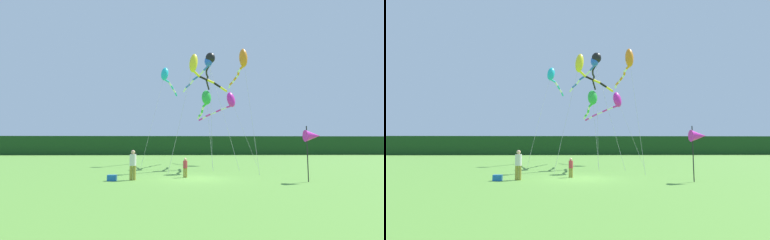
# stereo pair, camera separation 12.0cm
# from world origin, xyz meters

# --- Properties ---
(ground_plane) EXTENTS (120.00, 120.00, 0.00)m
(ground_plane) POSITION_xyz_m (0.00, 0.00, 0.00)
(ground_plane) COLOR #5B9338
(distant_treeline) EXTENTS (108.00, 2.38, 4.27)m
(distant_treeline) POSITION_xyz_m (0.00, 45.00, 2.13)
(distant_treeline) COLOR #193D19
(distant_treeline) RESTS_ON ground
(person_adult) EXTENTS (0.41, 0.41, 1.84)m
(person_adult) POSITION_xyz_m (-3.89, -0.70, 1.03)
(person_adult) COLOR olive
(person_adult) RESTS_ON ground
(person_child) EXTENTS (0.29, 0.29, 1.30)m
(person_child) POSITION_xyz_m (-0.64, 0.57, 0.72)
(person_child) COLOR olive
(person_child) RESTS_ON ground
(cooler_box) EXTENTS (0.54, 0.32, 0.36)m
(cooler_box) POSITION_xyz_m (-5.06, -1.04, 0.18)
(cooler_box) COLOR #1959B2
(cooler_box) RESTS_ON ground
(banner_flag_pole) EXTENTS (0.90, 0.70, 3.29)m
(banner_flag_pole) POSITION_xyz_m (6.91, -1.86, 2.67)
(banner_flag_pole) COLOR black
(banner_flag_pole) RESTS_ON ground
(kite_black) EXTENTS (1.08, 8.44, 11.84)m
(kite_black) POSITION_xyz_m (2.04, 10.42, 10.94)
(kite_black) COLOR #B2B2B2
(kite_black) RESTS_ON ground
(kite_cyan) EXTENTS (3.30, 8.38, 11.17)m
(kite_cyan) POSITION_xyz_m (-2.80, 13.00, 10.12)
(kite_cyan) COLOR #B2B2B2
(kite_cyan) RESTS_ON ground
(kite_orange) EXTENTS (1.04, 7.85, 10.83)m
(kite_orange) POSITION_xyz_m (4.50, 5.78, 9.69)
(kite_orange) COLOR #B2B2B2
(kite_orange) RESTS_ON ground
(kite_magenta) EXTENTS (5.77, 6.19, 8.35)m
(kite_magenta) POSITION_xyz_m (4.49, 12.98, 7.19)
(kite_magenta) COLOR #B2B2B2
(kite_magenta) RESTS_ON ground
(kite_yellow) EXTENTS (5.52, 5.82, 10.20)m
(kite_yellow) POSITION_xyz_m (0.40, 5.54, 9.04)
(kite_yellow) COLOR #B2B2B2
(kite_yellow) RESTS_ON ground
(kite_blue) EXTENTS (4.80, 10.92, 11.59)m
(kite_blue) POSITION_xyz_m (1.54, 10.55, 10.60)
(kite_blue) COLOR #B2B2B2
(kite_blue) RESTS_ON ground
(kite_green) EXTENTS (1.20, 5.71, 7.33)m
(kite_green) POSITION_xyz_m (1.33, 7.35, 6.40)
(kite_green) COLOR #B2B2B2
(kite_green) RESTS_ON ground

